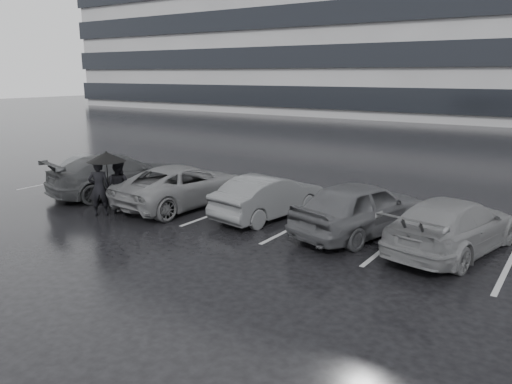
{
  "coord_description": "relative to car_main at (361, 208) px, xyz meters",
  "views": [
    {
      "loc": [
        7.41,
        -10.3,
        4.34
      ],
      "look_at": [
        -0.21,
        1.0,
        1.1
      ],
      "focal_mm": 35.0,
      "sensor_mm": 36.0,
      "label": 1
    }
  ],
  "objects": [
    {
      "name": "stall_stripes",
      "position": [
        -3.23,
        0.24,
        -0.76
      ],
      "size": [
        19.72,
        5.0,
        0.0
      ],
      "color": "gray",
      "rests_on": "ground"
    },
    {
      "name": "car_main",
      "position": [
        0.0,
        0.0,
        0.0
      ],
      "size": [
        2.92,
        4.78,
        1.52
      ],
      "primitive_type": "imported",
      "rotation": [
        0.0,
        0.0,
        2.87
      ],
      "color": "black",
      "rests_on": "ground"
    },
    {
      "name": "car_west_d",
      "position": [
        -11.37,
        0.1,
        -0.16
      ],
      "size": [
        2.41,
        3.84,
        1.2
      ],
      "primitive_type": "imported",
      "rotation": [
        0.0,
        0.0,
        3.49
      ],
      "color": "#2F2F32",
      "rests_on": "ground"
    },
    {
      "name": "car_east",
      "position": [
        2.43,
        -0.01,
        -0.08
      ],
      "size": [
        2.81,
        4.97,
        1.36
      ],
      "primitive_type": "imported",
      "rotation": [
        0.0,
        0.0,
        2.94
      ],
      "color": "#464649",
      "rests_on": "ground"
    },
    {
      "name": "ground",
      "position": [
        -2.43,
        -2.26,
        -0.76
      ],
      "size": [
        160.0,
        160.0,
        0.0
      ],
      "primitive_type": "plane",
      "color": "black",
      "rests_on": "ground"
    },
    {
      "name": "umbrella",
      "position": [
        -7.41,
        -2.49,
        1.07
      ],
      "size": [
        1.19,
        1.19,
        2.01
      ],
      "color": "black",
      "rests_on": "ground"
    },
    {
      "name": "car_west_a",
      "position": [
        -3.02,
        0.02,
        -0.1
      ],
      "size": [
        1.98,
        4.16,
        1.32
      ],
      "primitive_type": "imported",
      "rotation": [
        0.0,
        0.0,
        2.99
      ],
      "color": "#2F2F32",
      "rests_on": "ground"
    },
    {
      "name": "pedestrian_left",
      "position": [
        -7.5,
        -2.78,
        0.12
      ],
      "size": [
        0.75,
        0.75,
        1.75
      ],
      "primitive_type": "imported",
      "rotation": [
        0.0,
        0.0,
        3.93
      ],
      "color": "black",
      "rests_on": "ground"
    },
    {
      "name": "pedestrian_right",
      "position": [
        -7.21,
        -2.25,
        0.09
      ],
      "size": [
        0.95,
        0.81,
        1.7
      ],
      "primitive_type": "imported",
      "rotation": [
        0.0,
        0.0,
        3.36
      ],
      "color": "black",
      "rests_on": "ground"
    },
    {
      "name": "car_west_c",
      "position": [
        -9.24,
        -0.5,
        -0.02
      ],
      "size": [
        3.37,
        5.45,
        1.47
      ],
      "primitive_type": "imported",
      "rotation": [
        0.0,
        0.0,
        2.87
      ],
      "color": "black",
      "rests_on": "ground"
    },
    {
      "name": "car_west_b",
      "position": [
        -6.18,
        -0.37,
        -0.07
      ],
      "size": [
        2.66,
        5.13,
        1.38
      ],
      "primitive_type": "imported",
      "rotation": [
        0.0,
        0.0,
        3.07
      ],
      "color": "#464649",
      "rests_on": "ground"
    }
  ]
}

